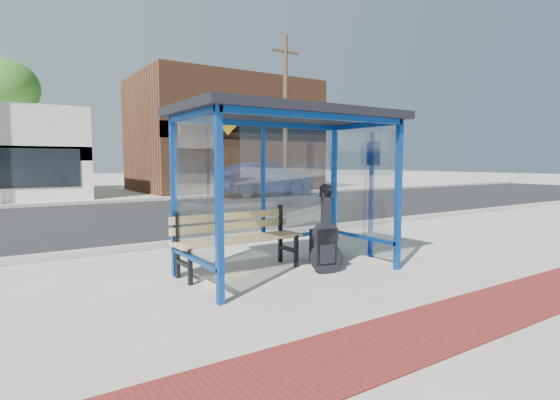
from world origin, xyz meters
TOP-DOWN VIEW (x-y plane):
  - ground at (0.00, 0.00)m, footprint 120.00×120.00m
  - brick_paver_strip at (0.00, -2.60)m, footprint 60.00×1.00m
  - curb_near at (0.00, 2.90)m, footprint 60.00×0.25m
  - street_asphalt at (0.00, 8.00)m, footprint 60.00×10.00m
  - curb_far at (0.00, 13.10)m, footprint 60.00×0.25m
  - far_sidewalk at (0.00, 15.00)m, footprint 60.00×4.00m
  - bus_shelter at (0.00, 0.07)m, footprint 3.30×1.80m
  - storefront_brown at (8.00, 18.49)m, footprint 10.00×7.08m
  - tree_mid at (-3.00, 22.00)m, footprint 3.60×3.60m
  - tree_right at (12.50, 22.00)m, footprint 3.60×3.60m
  - utility_pole_east at (9.00, 13.40)m, footprint 1.60×0.24m
  - bench at (-0.60, 0.51)m, footprint 2.03×0.55m
  - guitar_bag at (0.44, -0.31)m, footprint 0.48×0.24m
  - suitcase at (0.77, 0.17)m, footprint 0.38×0.28m
  - backpack at (0.83, -0.07)m, footprint 0.35×0.33m
  - sign_post at (1.81, 0.12)m, footprint 0.11×0.27m
  - newspaper_a at (-1.05, 0.37)m, footprint 0.53×0.50m
  - newspaper_b at (-1.25, -0.02)m, footprint 0.48×0.50m
  - newspaper_c at (-0.68, 0.40)m, footprint 0.45×0.39m
  - parked_car at (7.30, 12.76)m, footprint 5.00×2.02m
  - fire_hydrant at (9.89, 13.62)m, footprint 0.34×0.24m

SIDE VIEW (x-z plane):
  - ground at x=0.00m, z-range 0.00..0.00m
  - street_asphalt at x=0.00m, z-range 0.00..0.00m
  - newspaper_c at x=-0.68m, z-range 0.00..0.01m
  - newspaper_b at x=-1.25m, z-range 0.00..0.01m
  - newspaper_a at x=-1.05m, z-range 0.00..0.01m
  - far_sidewalk at x=0.00m, z-range 0.00..0.01m
  - brick_paver_strip at x=0.00m, z-range 0.00..0.01m
  - curb_near at x=0.00m, z-range 0.00..0.12m
  - curb_far at x=0.00m, z-range 0.00..0.12m
  - backpack at x=0.83m, z-range -0.01..0.35m
  - suitcase at x=0.77m, z-range -0.02..0.60m
  - fire_hydrant at x=9.89m, z-range 0.03..0.83m
  - guitar_bag at x=0.44m, z-range -0.17..1.08m
  - bench at x=-0.60m, z-range 0.06..1.02m
  - parked_car at x=7.30m, z-range 0.00..1.62m
  - sign_post at x=1.81m, z-range 0.13..2.30m
  - bus_shelter at x=0.00m, z-range 0.86..3.28m
  - storefront_brown at x=8.00m, z-range 0.00..6.40m
  - utility_pole_east at x=9.00m, z-range 0.11..8.11m
  - tree_mid at x=-3.00m, z-range 1.94..8.97m
  - tree_right at x=12.50m, z-range 1.94..8.97m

